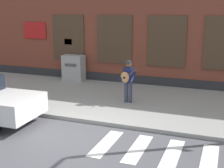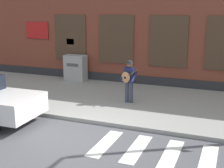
{
  "view_description": "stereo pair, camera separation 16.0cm",
  "coord_description": "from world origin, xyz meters",
  "views": [
    {
      "loc": [
        4.13,
        -7.84,
        3.81
      ],
      "look_at": [
        0.58,
        1.5,
        1.38
      ],
      "focal_mm": 50.0,
      "sensor_mm": 36.0,
      "label": 1
    },
    {
      "loc": [
        4.28,
        -7.78,
        3.81
      ],
      "look_at": [
        0.58,
        1.5,
        1.38
      ],
      "focal_mm": 50.0,
      "sensor_mm": 36.0,
      "label": 2
    }
  ],
  "objects": [
    {
      "name": "building_backdrop",
      "position": [
        -0.0,
        8.84,
        3.23
      ],
      "size": [
        28.0,
        4.06,
        6.48
      ],
      "color": "brown",
      "rests_on": "ground"
    },
    {
      "name": "ground_plane",
      "position": [
        0.0,
        0.0,
        0.0
      ],
      "size": [
        160.0,
        160.0,
        0.0
      ],
      "primitive_type": "plane",
      "color": "#4C4C51"
    },
    {
      "name": "busker",
      "position": [
        0.45,
        3.61,
        1.09
      ],
      "size": [
        0.71,
        0.56,
        1.69
      ],
      "color": "#33384C",
      "rests_on": "sidewalk"
    },
    {
      "name": "sidewalk",
      "position": [
        0.0,
        4.03,
        0.06
      ],
      "size": [
        28.0,
        5.65,
        0.13
      ],
      "color": "gray",
      "rests_on": "ground"
    },
    {
      "name": "utility_box",
      "position": [
        -3.42,
        6.4,
        0.79
      ],
      "size": [
        1.1,
        0.67,
        1.32
      ],
      "color": "#9E9E9E",
      "rests_on": "sidewalk"
    },
    {
      "name": "crosswalk",
      "position": [
        3.39,
        -0.1,
        0.01
      ],
      "size": [
        5.2,
        1.9,
        0.01
      ],
      "color": "silver",
      "rests_on": "ground"
    }
  ]
}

